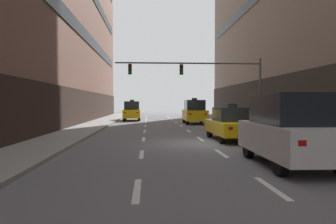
# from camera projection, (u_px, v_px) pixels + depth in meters

# --- Properties ---
(ground_plane) EXTENTS (120.00, 120.00, 0.00)m
(ground_plane) POSITION_uv_depth(u_px,v_px,m) (207.00, 144.00, 15.25)
(ground_plane) COLOR slate
(sidewalk_left) EXTENTS (2.67, 80.00, 0.14)m
(sidewalk_left) POSITION_uv_depth(u_px,v_px,m) (48.00, 143.00, 14.78)
(sidewalk_left) COLOR gray
(sidewalk_left) RESTS_ON ground
(lane_stripe_l1_s2) EXTENTS (0.16, 2.00, 0.01)m
(lane_stripe_l1_s2) POSITION_uv_depth(u_px,v_px,m) (137.00, 190.00, 7.07)
(lane_stripe_l1_s2) COLOR silver
(lane_stripe_l1_s2) RESTS_ON ground
(lane_stripe_l1_s3) EXTENTS (0.16, 2.00, 0.01)m
(lane_stripe_l1_s3) POSITION_uv_depth(u_px,v_px,m) (142.00, 154.00, 12.06)
(lane_stripe_l1_s3) COLOR silver
(lane_stripe_l1_s3) RESTS_ON ground
(lane_stripe_l1_s4) EXTENTS (0.16, 2.00, 0.01)m
(lane_stripe_l1_s4) POSITION_uv_depth(u_px,v_px,m) (144.00, 139.00, 17.05)
(lane_stripe_l1_s4) COLOR silver
(lane_stripe_l1_s4) RESTS_ON ground
(lane_stripe_l1_s5) EXTENTS (0.16, 2.00, 0.01)m
(lane_stripe_l1_s5) POSITION_uv_depth(u_px,v_px,m) (145.00, 131.00, 22.04)
(lane_stripe_l1_s5) COLOR silver
(lane_stripe_l1_s5) RESTS_ON ground
(lane_stripe_l1_s6) EXTENTS (0.16, 2.00, 0.01)m
(lane_stripe_l1_s6) POSITION_uv_depth(u_px,v_px,m) (145.00, 126.00, 27.03)
(lane_stripe_l1_s6) COLOR silver
(lane_stripe_l1_s6) RESTS_ON ground
(lane_stripe_l1_s7) EXTENTS (0.16, 2.00, 0.01)m
(lane_stripe_l1_s7) POSITION_uv_depth(u_px,v_px,m) (146.00, 122.00, 32.02)
(lane_stripe_l1_s7) COLOR silver
(lane_stripe_l1_s7) RESTS_ON ground
(lane_stripe_l1_s8) EXTENTS (0.16, 2.00, 0.01)m
(lane_stripe_l1_s8) POSITION_uv_depth(u_px,v_px,m) (146.00, 120.00, 37.00)
(lane_stripe_l1_s8) COLOR silver
(lane_stripe_l1_s8) RESTS_ON ground
(lane_stripe_l1_s9) EXTENTS (0.16, 2.00, 0.01)m
(lane_stripe_l1_s9) POSITION_uv_depth(u_px,v_px,m) (146.00, 118.00, 41.99)
(lane_stripe_l1_s9) COLOR silver
(lane_stripe_l1_s9) RESTS_ON ground
(lane_stripe_l1_s10) EXTENTS (0.16, 2.00, 0.01)m
(lane_stripe_l1_s10) POSITION_uv_depth(u_px,v_px,m) (147.00, 116.00, 46.98)
(lane_stripe_l1_s10) COLOR silver
(lane_stripe_l1_s10) RESTS_ON ground
(lane_stripe_l2_s2) EXTENTS (0.16, 2.00, 0.01)m
(lane_stripe_l2_s2) POSITION_uv_depth(u_px,v_px,m) (271.00, 188.00, 7.26)
(lane_stripe_l2_s2) COLOR silver
(lane_stripe_l2_s2) RESTS_ON ground
(lane_stripe_l2_s3) EXTENTS (0.16, 2.00, 0.01)m
(lane_stripe_l2_s3) POSITION_uv_depth(u_px,v_px,m) (221.00, 153.00, 12.25)
(lane_stripe_l2_s3) COLOR silver
(lane_stripe_l2_s3) RESTS_ON ground
(lane_stripe_l2_s4) EXTENTS (0.16, 2.00, 0.01)m
(lane_stripe_l2_s4) POSITION_uv_depth(u_px,v_px,m) (200.00, 139.00, 17.24)
(lane_stripe_l2_s4) COLOR silver
(lane_stripe_l2_s4) RESTS_ON ground
(lane_stripe_l2_s5) EXTENTS (0.16, 2.00, 0.01)m
(lane_stripe_l2_s5) POSITION_uv_depth(u_px,v_px,m) (188.00, 131.00, 22.23)
(lane_stripe_l2_s5) COLOR silver
(lane_stripe_l2_s5) RESTS_ON ground
(lane_stripe_l2_s6) EXTENTS (0.16, 2.00, 0.01)m
(lane_stripe_l2_s6) POSITION_uv_depth(u_px,v_px,m) (181.00, 126.00, 27.22)
(lane_stripe_l2_s6) COLOR silver
(lane_stripe_l2_s6) RESTS_ON ground
(lane_stripe_l2_s7) EXTENTS (0.16, 2.00, 0.01)m
(lane_stripe_l2_s7) POSITION_uv_depth(u_px,v_px,m) (176.00, 122.00, 32.21)
(lane_stripe_l2_s7) COLOR silver
(lane_stripe_l2_s7) RESTS_ON ground
(lane_stripe_l2_s8) EXTENTS (0.16, 2.00, 0.01)m
(lane_stripe_l2_s8) POSITION_uv_depth(u_px,v_px,m) (172.00, 120.00, 37.19)
(lane_stripe_l2_s8) COLOR silver
(lane_stripe_l2_s8) RESTS_ON ground
(lane_stripe_l2_s9) EXTENTS (0.16, 2.00, 0.01)m
(lane_stripe_l2_s9) POSITION_uv_depth(u_px,v_px,m) (169.00, 118.00, 42.18)
(lane_stripe_l2_s9) COLOR silver
(lane_stripe_l2_s9) RESTS_ON ground
(lane_stripe_l2_s10) EXTENTS (0.16, 2.00, 0.01)m
(lane_stripe_l2_s10) POSITION_uv_depth(u_px,v_px,m) (167.00, 116.00, 47.17)
(lane_stripe_l2_s10) COLOR silver
(lane_stripe_l2_s10) RESTS_ON ground
(lane_stripe_l3_s3) EXTENTS (0.16, 2.00, 0.01)m
(lane_stripe_l3_s3) POSITION_uv_depth(u_px,v_px,m) (298.00, 153.00, 12.44)
(lane_stripe_l3_s3) COLOR silver
(lane_stripe_l3_s3) RESTS_ON ground
(lane_stripe_l3_s4) EXTENTS (0.16, 2.00, 0.01)m
(lane_stripe_l3_s4) POSITION_uv_depth(u_px,v_px,m) (255.00, 138.00, 17.43)
(lane_stripe_l3_s4) COLOR silver
(lane_stripe_l3_s4) RESTS_ON ground
(lane_stripe_l3_s5) EXTENTS (0.16, 2.00, 0.01)m
(lane_stripe_l3_s5) POSITION_uv_depth(u_px,v_px,m) (232.00, 131.00, 22.42)
(lane_stripe_l3_s5) COLOR silver
(lane_stripe_l3_s5) RESTS_ON ground
(lane_stripe_l3_s6) EXTENTS (0.16, 2.00, 0.01)m
(lane_stripe_l3_s6) POSITION_uv_depth(u_px,v_px,m) (216.00, 126.00, 27.41)
(lane_stripe_l3_s6) COLOR silver
(lane_stripe_l3_s6) RESTS_ON ground
(lane_stripe_l3_s7) EXTENTS (0.16, 2.00, 0.01)m
(lane_stripe_l3_s7) POSITION_uv_depth(u_px,v_px,m) (206.00, 122.00, 32.40)
(lane_stripe_l3_s7) COLOR silver
(lane_stripe_l3_s7) RESTS_ON ground
(lane_stripe_l3_s8) EXTENTS (0.16, 2.00, 0.01)m
(lane_stripe_l3_s8) POSITION_uv_depth(u_px,v_px,m) (198.00, 120.00, 37.38)
(lane_stripe_l3_s8) COLOR silver
(lane_stripe_l3_s8) RESTS_ON ground
(lane_stripe_l3_s9) EXTENTS (0.16, 2.00, 0.01)m
(lane_stripe_l3_s9) POSITION_uv_depth(u_px,v_px,m) (192.00, 118.00, 42.37)
(lane_stripe_l3_s9) COLOR silver
(lane_stripe_l3_s9) RESTS_ON ground
(lane_stripe_l3_s10) EXTENTS (0.16, 2.00, 0.01)m
(lane_stripe_l3_s10) POSITION_uv_depth(u_px,v_px,m) (188.00, 116.00, 47.36)
(lane_stripe_l3_s10) COLOR silver
(lane_stripe_l3_s10) RESTS_ON ground
(car_driving_0) EXTENTS (1.99, 4.63, 2.23)m
(car_driving_0) POSITION_uv_depth(u_px,v_px,m) (289.00, 130.00, 9.88)
(car_driving_0) COLOR black
(car_driving_0) RESTS_ON ground
(taxi_driving_1) EXTENTS (1.89, 4.44, 2.32)m
(taxi_driving_1) POSITION_uv_depth(u_px,v_px,m) (132.00, 111.00, 35.69)
(taxi_driving_1) COLOR black
(taxi_driving_1) RESTS_ON ground
(taxi_driving_2) EXTENTS (2.01, 4.61, 1.90)m
(taxi_driving_2) POSITION_uv_depth(u_px,v_px,m) (231.00, 124.00, 16.59)
(taxi_driving_2) COLOR black
(taxi_driving_2) RESTS_ON ground
(taxi_driving_3) EXTENTS (1.98, 4.63, 2.42)m
(taxi_driving_3) POSITION_uv_depth(u_px,v_px,m) (194.00, 112.00, 29.98)
(taxi_driving_3) COLOR black
(taxi_driving_3) RESTS_ON ground
(traffic_signal_0) EXTENTS (12.09, 0.35, 5.51)m
(traffic_signal_0) POSITION_uv_depth(u_px,v_px,m) (205.00, 75.00, 26.24)
(traffic_signal_0) COLOR #4C4C51
(traffic_signal_0) RESTS_ON sidewalk_right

